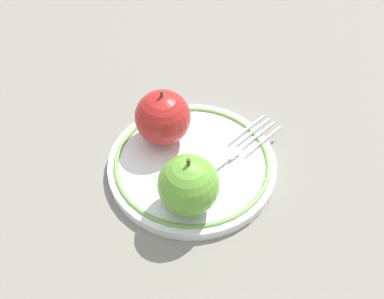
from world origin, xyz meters
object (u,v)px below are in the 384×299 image
at_px(plate, 192,165).
at_px(apple_red_whole, 161,118).
at_px(apple_second_whole, 189,185).
at_px(fork, 218,162).

distance_m(plate, apple_red_whole, 0.06).
bearing_deg(apple_second_whole, apple_red_whole, 78.41).
height_order(apple_red_whole, fork, apple_red_whole).
bearing_deg(apple_red_whole, plate, -76.26).
relative_size(apple_red_whole, fork, 0.41).
bearing_deg(apple_red_whole, apple_second_whole, -101.59).
bearing_deg(fork, apple_second_whole, -165.38).
xyz_separation_m(apple_red_whole, apple_second_whole, (-0.02, -0.10, 0.00)).
relative_size(apple_red_whole, apple_second_whole, 1.00).
bearing_deg(plate, apple_second_whole, -123.08).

